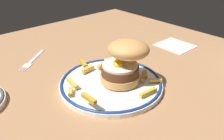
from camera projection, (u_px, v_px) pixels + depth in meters
ground_plane at (105, 96)px, 56.78cm from camera, size 110.93×109.40×4.00cm
dinner_plate at (112, 84)px, 56.45cm from camera, size 25.05×25.05×1.60cm
burger at (124, 61)px, 54.02cm from camera, size 13.74×13.79×10.52cm
fries_pile at (108, 75)px, 57.60cm from camera, size 23.51×22.73×2.66cm
fork at (32, 60)px, 69.27cm from camera, size 10.19×12.02×0.36cm
napkin at (175, 45)px, 79.28cm from camera, size 11.28×10.61×0.40cm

